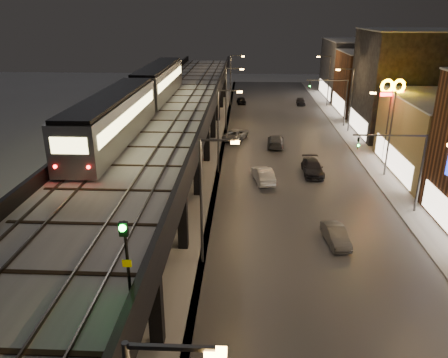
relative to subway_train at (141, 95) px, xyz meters
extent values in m
cube|color=#46474D|center=(16.00, 4.62, -8.43)|extent=(17.00, 120.00, 0.06)
cube|color=#9FA1A8|center=(26.00, 4.62, -8.39)|extent=(4.00, 120.00, 0.14)
cube|color=#9FA1A8|center=(2.50, 4.62, -8.43)|extent=(11.00, 120.00, 0.06)
cube|color=black|center=(2.50, 1.62, -2.66)|extent=(9.00, 100.00, 1.00)
cube|color=black|center=(-1.20, -25.38, -5.81)|extent=(0.70, 0.70, 5.30)
cube|color=black|center=(6.20, -25.38, -5.81)|extent=(0.70, 0.70, 5.30)
cube|color=black|center=(2.50, -25.38, -3.31)|extent=(8.00, 0.60, 0.50)
cube|color=black|center=(-1.20, -15.38, -5.81)|extent=(0.70, 0.70, 5.30)
cube|color=black|center=(6.20, -15.38, -5.81)|extent=(0.70, 0.70, 5.30)
cube|color=black|center=(2.50, -15.38, -3.31)|extent=(8.00, 0.60, 0.50)
cube|color=black|center=(-1.20, -5.38, -5.81)|extent=(0.70, 0.70, 5.30)
cube|color=black|center=(6.20, -5.38, -5.81)|extent=(0.70, 0.70, 5.30)
cube|color=black|center=(2.50, -5.38, -3.31)|extent=(8.00, 0.60, 0.50)
cube|color=black|center=(-1.20, 4.62, -5.81)|extent=(0.70, 0.70, 5.30)
cube|color=black|center=(6.20, 4.62, -5.81)|extent=(0.70, 0.70, 5.30)
cube|color=black|center=(2.50, 4.62, -3.31)|extent=(8.00, 0.60, 0.50)
cube|color=black|center=(-1.20, 14.62, -5.81)|extent=(0.70, 0.70, 5.30)
cube|color=black|center=(6.20, 14.62, -5.81)|extent=(0.70, 0.70, 5.30)
cube|color=black|center=(2.50, 14.62, -3.31)|extent=(8.00, 0.60, 0.50)
cube|color=black|center=(-1.20, 24.62, -5.81)|extent=(0.70, 0.70, 5.30)
cube|color=black|center=(6.20, 24.62, -5.81)|extent=(0.70, 0.70, 5.30)
cube|color=black|center=(2.50, 24.62, -3.31)|extent=(8.00, 0.60, 0.50)
cube|color=black|center=(-1.20, 34.62, -5.81)|extent=(0.70, 0.70, 5.30)
cube|color=black|center=(6.20, 34.62, -5.81)|extent=(0.70, 0.70, 5.30)
cube|color=black|center=(2.50, 34.62, -3.31)|extent=(8.00, 0.60, 0.50)
cube|color=black|center=(-1.20, 44.62, -5.81)|extent=(0.70, 0.70, 5.30)
cube|color=black|center=(6.20, 44.62, -5.81)|extent=(0.70, 0.70, 5.30)
cube|color=black|center=(2.50, 44.62, -3.31)|extent=(8.00, 0.60, 0.50)
cube|color=#B2B7C1|center=(2.50, 1.62, -2.08)|extent=(8.40, 100.00, 0.16)
cube|color=#332D28|center=(-0.72, 1.62, -1.92)|extent=(0.08, 98.00, 0.16)
cube|color=#332D28|center=(0.72, 1.62, -1.92)|extent=(0.08, 98.00, 0.16)
cube|color=#332D28|center=(3.78, 1.62, -1.92)|extent=(0.08, 98.00, 0.16)
cube|color=#332D28|center=(5.22, 1.62, -1.92)|extent=(0.08, 98.00, 0.16)
cube|color=black|center=(2.50, -28.38, -1.97)|extent=(7.80, 0.24, 0.06)
cube|color=black|center=(2.50, -12.38, -1.97)|extent=(7.80, 0.24, 0.06)
cube|color=black|center=(2.50, 3.62, -1.97)|extent=(7.80, 0.24, 0.06)
cube|color=black|center=(2.50, 19.62, -1.97)|extent=(7.80, 0.24, 0.06)
cube|color=black|center=(2.50, 35.62, -1.97)|extent=(7.80, 0.24, 0.06)
cube|color=black|center=(6.85, 1.62, -1.61)|extent=(0.30, 100.00, 1.10)
cube|color=black|center=(-1.85, 1.62, -1.61)|extent=(0.30, 100.00, 1.10)
cube|color=#FAE2C2|center=(26.45, -12.38, -6.86)|extent=(0.10, 9.60, 2.40)
cube|color=#FAE2C2|center=(26.45, 1.62, -6.86)|extent=(0.10, 12.00, 2.40)
cube|color=black|center=(32.50, 17.62, -1.46)|extent=(12.00, 13.00, 14.00)
cube|color=#FAE2C2|center=(26.45, 17.62, -6.86)|extent=(0.10, 10.40, 2.40)
cube|color=#B2B7C1|center=(32.50, 17.62, 5.62)|extent=(12.20, 13.20, 0.16)
cube|color=#5B301B|center=(32.50, 31.62, -3.46)|extent=(12.00, 12.00, 10.00)
cube|color=#FAE2C2|center=(26.45, 31.62, -6.86)|extent=(0.10, 9.60, 2.40)
cube|color=#B2B7C1|center=(32.50, 31.62, 1.62)|extent=(12.20, 12.20, 0.16)
cube|color=#35363C|center=(32.50, 45.62, -2.96)|extent=(12.00, 16.00, 11.00)
cube|color=#FAE2C2|center=(26.45, 45.62, -6.86)|extent=(0.10, 12.80, 2.40)
cube|color=#B2B7C1|center=(32.50, 45.62, 2.62)|extent=(12.20, 16.20, 0.16)
cube|color=#38383A|center=(8.90, -35.38, 0.44)|extent=(2.20, 0.12, 0.12)
cube|color=#FFAA41|center=(10.00, -35.38, 0.32)|extent=(0.55, 0.28, 0.18)
cylinder|color=#38383A|center=(7.80, -17.38, -3.96)|extent=(0.18, 0.18, 9.00)
cube|color=#38383A|center=(8.90, -17.38, 0.44)|extent=(2.20, 0.12, 0.12)
cube|color=#FFAA41|center=(10.00, -17.38, 0.32)|extent=(0.55, 0.28, 0.18)
cylinder|color=#38383A|center=(7.80, 0.62, -3.96)|extent=(0.18, 0.18, 9.00)
cube|color=#38383A|center=(8.90, 0.62, 0.44)|extent=(2.20, 0.12, 0.12)
cube|color=#FFAA41|center=(10.00, 0.62, 0.32)|extent=(0.55, 0.28, 0.18)
cylinder|color=#38383A|center=(25.50, 0.62, -3.96)|extent=(0.18, 0.18, 9.00)
cube|color=#38383A|center=(24.40, 0.62, 0.44)|extent=(2.20, 0.12, 0.12)
cube|color=#FFAA41|center=(23.30, 0.62, 0.32)|extent=(0.55, 0.28, 0.18)
cylinder|color=#38383A|center=(7.80, 18.62, -3.96)|extent=(0.18, 0.18, 9.00)
cube|color=#38383A|center=(8.90, 18.62, 0.44)|extent=(2.20, 0.12, 0.12)
cube|color=#FFAA41|center=(10.00, 18.62, 0.32)|extent=(0.55, 0.28, 0.18)
cylinder|color=#38383A|center=(25.50, 18.62, -3.96)|extent=(0.18, 0.18, 9.00)
cube|color=#38383A|center=(24.40, 18.62, 0.44)|extent=(2.20, 0.12, 0.12)
cube|color=#FFAA41|center=(23.30, 18.62, 0.32)|extent=(0.55, 0.28, 0.18)
cylinder|color=#38383A|center=(7.80, 36.62, -3.96)|extent=(0.18, 0.18, 9.00)
cube|color=#38383A|center=(8.90, 36.62, 0.44)|extent=(2.20, 0.12, 0.12)
cube|color=#FFAA41|center=(10.00, 36.62, 0.32)|extent=(0.55, 0.28, 0.18)
cylinder|color=#38383A|center=(25.50, 36.62, -3.96)|extent=(0.18, 0.18, 9.00)
cube|color=#38383A|center=(24.40, 36.62, 0.44)|extent=(2.20, 0.12, 0.12)
cube|color=#FFAA41|center=(23.30, 36.62, 0.32)|extent=(0.55, 0.28, 0.18)
cylinder|color=#38383A|center=(25.50, -8.38, -4.96)|extent=(0.20, 0.20, 7.00)
cube|color=#38383A|center=(22.50, -8.38, -1.56)|extent=(6.00, 0.12, 0.12)
imported|color=black|center=(20.00, -8.38, -2.06)|extent=(0.20, 0.16, 1.00)
sphere|color=#0CFF26|center=(20.00, -8.53, -2.31)|extent=(0.18, 0.18, 0.18)
cylinder|color=#38383A|center=(25.50, 21.62, -4.96)|extent=(0.20, 0.20, 7.00)
cube|color=#38383A|center=(22.50, 21.62, -1.56)|extent=(6.00, 0.12, 0.12)
imported|color=black|center=(20.00, 21.62, -2.06)|extent=(0.20, 0.16, 1.00)
sphere|color=#0CFF26|center=(20.00, 21.47, -2.31)|extent=(0.18, 0.18, 0.18)
cube|color=gray|center=(0.00, -9.76, -0.12)|extent=(3.03, 18.26, 3.44)
cube|color=black|center=(0.00, -9.76, 1.73)|extent=(2.71, 17.74, 0.26)
cube|color=#FFEB8D|center=(-1.52, -9.76, 0.35)|extent=(0.05, 16.69, 0.94)
cube|color=#FFEB8D|center=(1.52, -9.76, 0.35)|extent=(0.05, 16.69, 0.94)
cube|color=gray|center=(0.00, 9.77, -0.12)|extent=(3.03, 18.26, 3.44)
cube|color=black|center=(0.00, 9.77, 1.73)|extent=(2.71, 17.74, 0.26)
cube|color=#FFEB8D|center=(-1.52, 9.77, 0.35)|extent=(0.05, 16.69, 0.94)
cube|color=#FFEB8D|center=(1.52, 9.77, 0.35)|extent=(0.05, 16.69, 0.94)
cube|color=#FFEB8D|center=(0.00, -18.90, 0.40)|extent=(2.30, 0.05, 1.04)
sphere|color=#FF0C0C|center=(-1.04, -18.92, -0.95)|extent=(0.21, 0.21, 0.21)
sphere|color=#FF0C0C|center=(1.04, -18.92, -0.95)|extent=(0.21, 0.21, 0.21)
cylinder|color=black|center=(6.40, -30.05, -0.37)|extent=(0.12, 0.12, 2.93)
cube|color=black|center=(6.40, -30.17, 0.85)|extent=(0.31, 0.18, 0.54)
sphere|color=#0CFF26|center=(6.40, -30.29, 0.95)|extent=(0.25, 0.25, 0.25)
cube|color=#FFF900|center=(6.40, -30.15, -0.57)|extent=(0.34, 0.04, 0.29)
imported|color=white|center=(12.53, -1.93, -7.69)|extent=(2.46, 4.90, 1.54)
imported|color=#93959A|center=(9.37, 13.63, -7.73)|extent=(3.87, 5.74, 1.46)
imported|color=#4B5058|center=(14.54, 10.64, -7.73)|extent=(2.35, 5.12, 1.45)
imported|color=black|center=(9.79, 38.05, -7.82)|extent=(1.97, 3.92, 1.28)
imported|color=#424244|center=(17.57, -14.29, -7.81)|extent=(1.82, 4.07, 1.30)
imported|color=black|center=(17.88, 0.60, -7.73)|extent=(2.06, 5.04, 1.46)
imported|color=black|center=(20.85, 37.55, -7.81)|extent=(1.64, 3.83, 1.29)
cylinder|color=#38383A|center=(26.50, 4.72, -4.59)|extent=(0.24, 0.24, 7.75)
cube|color=#FF0C0C|center=(26.50, 4.72, -0.42)|extent=(2.71, 0.25, 0.48)
torus|color=#FFB600|center=(25.87, 4.72, 0.35)|extent=(1.59, 0.75, 1.57)
torus|color=#FFB600|center=(27.13, 4.72, 0.35)|extent=(1.59, 0.75, 1.57)
camera|label=1|loc=(10.62, -43.65, 8.05)|focal=35.00mm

